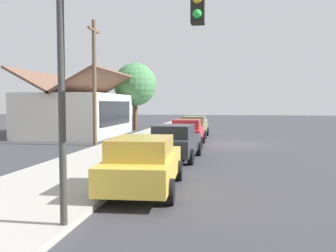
{
  "coord_description": "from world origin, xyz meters",
  "views": [
    {
      "loc": [
        -23.21,
        0.53,
        2.52
      ],
      "look_at": [
        -0.82,
        3.93,
        1.15
      ],
      "focal_mm": 39.1,
      "sensor_mm": 36.0,
      "label": 1
    }
  ],
  "objects_px": {
    "shade_tree": "(135,85)",
    "utility_pole_wooden": "(94,80)",
    "car_cherry": "(187,132)",
    "car_charcoal": "(175,142)",
    "car_silver": "(197,122)",
    "fire_hydrant_red": "(175,130)",
    "car_mustard": "(144,163)",
    "car_olive": "(194,127)",
    "traffic_light_main": "(115,52)"
  },
  "relations": [
    {
      "from": "car_olive",
      "to": "car_silver",
      "type": "relative_size",
      "value": 0.92
    },
    {
      "from": "fire_hydrant_red",
      "to": "utility_pole_wooden",
      "type": "bearing_deg",
      "value": 148.78
    },
    {
      "from": "shade_tree",
      "to": "car_mustard",
      "type": "bearing_deg",
      "value": -165.69
    },
    {
      "from": "utility_pole_wooden",
      "to": "car_cherry",
      "type": "bearing_deg",
      "value": -81.17
    },
    {
      "from": "car_cherry",
      "to": "traffic_light_main",
      "type": "relative_size",
      "value": 0.84
    },
    {
      "from": "shade_tree",
      "to": "traffic_light_main",
      "type": "xyz_separation_m",
      "value": [
        -27.67,
        -6.4,
        -0.87
      ]
    },
    {
      "from": "car_cherry",
      "to": "car_silver",
      "type": "bearing_deg",
      "value": 1.02
    },
    {
      "from": "utility_pole_wooden",
      "to": "car_olive",
      "type": "bearing_deg",
      "value": -40.52
    },
    {
      "from": "car_silver",
      "to": "shade_tree",
      "type": "height_order",
      "value": "shade_tree"
    },
    {
      "from": "car_cherry",
      "to": "car_olive",
      "type": "xyz_separation_m",
      "value": [
        5.54,
        0.06,
        0.0
      ]
    },
    {
      "from": "car_mustard",
      "to": "shade_tree",
      "type": "bearing_deg",
      "value": 11.62
    },
    {
      "from": "car_mustard",
      "to": "car_olive",
      "type": "height_order",
      "value": "same"
    },
    {
      "from": "car_olive",
      "to": "car_silver",
      "type": "height_order",
      "value": "same"
    },
    {
      "from": "car_cherry",
      "to": "utility_pole_wooden",
      "type": "relative_size",
      "value": 0.59
    },
    {
      "from": "car_charcoal",
      "to": "car_silver",
      "type": "height_order",
      "value": "same"
    },
    {
      "from": "utility_pole_wooden",
      "to": "car_silver",
      "type": "bearing_deg",
      "value": -23.17
    },
    {
      "from": "car_charcoal",
      "to": "car_olive",
      "type": "bearing_deg",
      "value": 3.29
    },
    {
      "from": "car_olive",
      "to": "shade_tree",
      "type": "distance_m",
      "value": 9.87
    },
    {
      "from": "car_cherry",
      "to": "car_mustard",
      "type": "bearing_deg",
      "value": 179.36
    },
    {
      "from": "car_mustard",
      "to": "car_charcoal",
      "type": "xyz_separation_m",
      "value": [
        6.09,
        -0.12,
        -0.0
      ]
    },
    {
      "from": "shade_tree",
      "to": "car_cherry",
      "type": "bearing_deg",
      "value": -153.1
    },
    {
      "from": "utility_pole_wooden",
      "to": "car_mustard",
      "type": "bearing_deg",
      "value": -153.57
    },
    {
      "from": "car_mustard",
      "to": "fire_hydrant_red",
      "type": "relative_size",
      "value": 6.76
    },
    {
      "from": "car_mustard",
      "to": "utility_pole_wooden",
      "type": "xyz_separation_m",
      "value": [
        10.88,
        5.41,
        3.11
      ]
    },
    {
      "from": "traffic_light_main",
      "to": "utility_pole_wooden",
      "type": "height_order",
      "value": "utility_pole_wooden"
    },
    {
      "from": "shade_tree",
      "to": "utility_pole_wooden",
      "type": "relative_size",
      "value": 0.86
    },
    {
      "from": "car_silver",
      "to": "traffic_light_main",
      "type": "bearing_deg",
      "value": 178.55
    },
    {
      "from": "car_mustard",
      "to": "car_cherry",
      "type": "relative_size",
      "value": 1.09
    },
    {
      "from": "car_silver",
      "to": "fire_hydrant_red",
      "type": "distance_m",
      "value": 5.96
    },
    {
      "from": "car_olive",
      "to": "fire_hydrant_red",
      "type": "xyz_separation_m",
      "value": [
        0.2,
        1.47,
        -0.32
      ]
    },
    {
      "from": "car_olive",
      "to": "car_silver",
      "type": "bearing_deg",
      "value": 2.81
    },
    {
      "from": "car_mustard",
      "to": "traffic_light_main",
      "type": "bearing_deg",
      "value": -178.64
    },
    {
      "from": "car_mustard",
      "to": "car_charcoal",
      "type": "height_order",
      "value": "same"
    },
    {
      "from": "traffic_light_main",
      "to": "utility_pole_wooden",
      "type": "bearing_deg",
      "value": 21.37
    },
    {
      "from": "car_silver",
      "to": "car_cherry",
      "type": "bearing_deg",
      "value": 178.88
    },
    {
      "from": "car_charcoal",
      "to": "fire_hydrant_red",
      "type": "height_order",
      "value": "car_charcoal"
    },
    {
      "from": "shade_tree",
      "to": "utility_pole_wooden",
      "type": "height_order",
      "value": "utility_pole_wooden"
    },
    {
      "from": "traffic_light_main",
      "to": "car_cherry",
      "type": "bearing_deg",
      "value": 0.5
    },
    {
      "from": "car_charcoal",
      "to": "car_olive",
      "type": "height_order",
      "value": "same"
    },
    {
      "from": "car_charcoal",
      "to": "traffic_light_main",
      "type": "xyz_separation_m",
      "value": [
        -9.68,
        -0.13,
        2.68
      ]
    },
    {
      "from": "car_mustard",
      "to": "car_cherry",
      "type": "bearing_deg",
      "value": -3.28
    },
    {
      "from": "car_silver",
      "to": "fire_hydrant_red",
      "type": "xyz_separation_m",
      "value": [
        -5.81,
        1.31,
        -0.32
      ]
    },
    {
      "from": "traffic_light_main",
      "to": "utility_pole_wooden",
      "type": "xyz_separation_m",
      "value": [
        14.46,
        5.66,
        0.44
      ]
    },
    {
      "from": "traffic_light_main",
      "to": "fire_hydrant_red",
      "type": "bearing_deg",
      "value": 4.51
    },
    {
      "from": "car_charcoal",
      "to": "car_silver",
      "type": "relative_size",
      "value": 0.93
    },
    {
      "from": "car_mustard",
      "to": "utility_pole_wooden",
      "type": "distance_m",
      "value": 12.54
    },
    {
      "from": "car_mustard",
      "to": "car_silver",
      "type": "relative_size",
      "value": 0.99
    },
    {
      "from": "car_charcoal",
      "to": "fire_hydrant_red",
      "type": "bearing_deg",
      "value": 10.62
    },
    {
      "from": "traffic_light_main",
      "to": "car_mustard",
      "type": "bearing_deg",
      "value": 4.05
    },
    {
      "from": "car_mustard",
      "to": "fire_hydrant_red",
      "type": "xyz_separation_m",
      "value": [
        17.48,
        1.41,
        -0.32
      ]
    }
  ]
}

